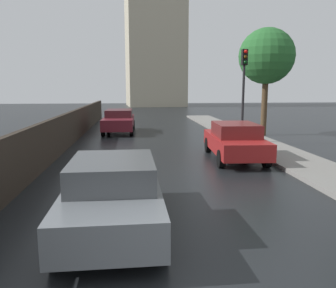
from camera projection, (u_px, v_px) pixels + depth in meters
car_red_near_kerb at (235, 140)px, 13.36m from camera, size 2.07×4.55×1.45m
car_maroon_mid_road at (119, 121)px, 21.34m from camera, size 1.99×4.57×1.45m
car_grey_far_ahead at (113, 192)px, 6.72m from camera, size 1.92×4.38×1.47m
traffic_light at (244, 79)px, 16.30m from camera, size 0.26×0.39×4.51m
street_tree_mid at (267, 57)px, 19.51m from camera, size 3.22×3.22×6.25m
distant_tower at (154, 29)px, 51.60m from camera, size 9.28×9.96×28.93m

